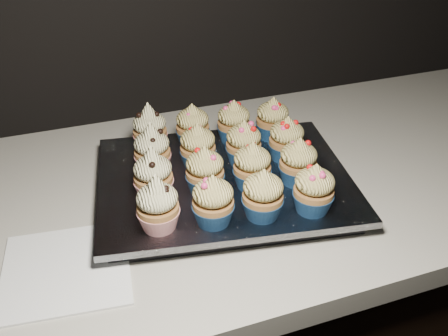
% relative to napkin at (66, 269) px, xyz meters
% --- Properties ---
extents(worktop, '(2.44, 0.64, 0.04)m').
position_rel_napkin_xyz_m(worktop, '(0.13, 0.14, -0.02)').
color(worktop, silver).
rests_on(worktop, cabinet).
extents(napkin, '(0.20, 0.20, 0.00)m').
position_rel_napkin_xyz_m(napkin, '(0.00, 0.00, 0.00)').
color(napkin, white).
rests_on(napkin, worktop).
extents(baking_tray, '(0.44, 0.36, 0.02)m').
position_rel_napkin_xyz_m(baking_tray, '(0.28, 0.10, 0.01)').
color(baking_tray, black).
rests_on(baking_tray, worktop).
extents(foil_lining, '(0.47, 0.40, 0.01)m').
position_rel_napkin_xyz_m(foil_lining, '(0.28, 0.10, 0.03)').
color(foil_lining, silver).
rests_on(foil_lining, baking_tray).
extents(cupcake_0, '(0.06, 0.06, 0.10)m').
position_rel_napkin_xyz_m(cupcake_0, '(0.14, 0.01, 0.07)').
color(cupcake_0, '#A2161C').
rests_on(cupcake_0, foil_lining).
extents(cupcake_1, '(0.06, 0.06, 0.08)m').
position_rel_napkin_xyz_m(cupcake_1, '(0.22, -0.01, 0.07)').
color(cupcake_1, navy).
rests_on(cupcake_1, foil_lining).
extents(cupcake_2, '(0.06, 0.06, 0.08)m').
position_rel_napkin_xyz_m(cupcake_2, '(0.29, -0.02, 0.07)').
color(cupcake_2, navy).
rests_on(cupcake_2, foil_lining).
extents(cupcake_3, '(0.06, 0.06, 0.08)m').
position_rel_napkin_xyz_m(cupcake_3, '(0.37, -0.03, 0.07)').
color(cupcake_3, navy).
rests_on(cupcake_3, foil_lining).
extents(cupcake_4, '(0.06, 0.06, 0.10)m').
position_rel_napkin_xyz_m(cupcake_4, '(0.15, 0.09, 0.07)').
color(cupcake_4, '#A2161C').
rests_on(cupcake_4, foil_lining).
extents(cupcake_5, '(0.06, 0.06, 0.08)m').
position_rel_napkin_xyz_m(cupcake_5, '(0.23, 0.07, 0.07)').
color(cupcake_5, navy).
rests_on(cupcake_5, foil_lining).
extents(cupcake_6, '(0.06, 0.06, 0.08)m').
position_rel_napkin_xyz_m(cupcake_6, '(0.31, 0.06, 0.07)').
color(cupcake_6, navy).
rests_on(cupcake_6, foil_lining).
extents(cupcake_7, '(0.06, 0.06, 0.08)m').
position_rel_napkin_xyz_m(cupcake_7, '(0.39, 0.05, 0.07)').
color(cupcake_7, navy).
rests_on(cupcake_7, foil_lining).
extents(cupcake_8, '(0.06, 0.06, 0.10)m').
position_rel_napkin_xyz_m(cupcake_8, '(0.17, 0.16, 0.07)').
color(cupcake_8, '#A2161C').
rests_on(cupcake_8, foil_lining).
extents(cupcake_9, '(0.06, 0.06, 0.08)m').
position_rel_napkin_xyz_m(cupcake_9, '(0.24, 0.15, 0.07)').
color(cupcake_9, navy).
rests_on(cupcake_9, foil_lining).
extents(cupcake_10, '(0.06, 0.06, 0.08)m').
position_rel_napkin_xyz_m(cupcake_10, '(0.32, 0.13, 0.07)').
color(cupcake_10, navy).
rests_on(cupcake_10, foil_lining).
extents(cupcake_11, '(0.06, 0.06, 0.08)m').
position_rel_napkin_xyz_m(cupcake_11, '(0.40, 0.12, 0.07)').
color(cupcake_11, navy).
rests_on(cupcake_11, foil_lining).
extents(cupcake_12, '(0.06, 0.06, 0.10)m').
position_rel_napkin_xyz_m(cupcake_12, '(0.18, 0.24, 0.07)').
color(cupcake_12, '#A2161C').
rests_on(cupcake_12, foil_lining).
extents(cupcake_13, '(0.06, 0.06, 0.08)m').
position_rel_napkin_xyz_m(cupcake_13, '(0.26, 0.23, 0.07)').
color(cupcake_13, navy).
rests_on(cupcake_13, foil_lining).
extents(cupcake_14, '(0.06, 0.06, 0.08)m').
position_rel_napkin_xyz_m(cupcake_14, '(0.34, 0.21, 0.07)').
color(cupcake_14, navy).
rests_on(cupcake_14, foil_lining).
extents(cupcake_15, '(0.06, 0.06, 0.08)m').
position_rel_napkin_xyz_m(cupcake_15, '(0.41, 0.20, 0.07)').
color(cupcake_15, navy).
rests_on(cupcake_15, foil_lining).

